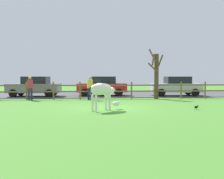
{
  "coord_description": "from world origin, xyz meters",
  "views": [
    {
      "loc": [
        -1.24,
        -13.07,
        1.62
      ],
      "look_at": [
        0.12,
        1.0,
        0.89
      ],
      "focal_mm": 40.73,
      "sensor_mm": 36.0,
      "label": 1
    }
  ],
  "objects_px": {
    "zebra": "(102,91)",
    "parked_car_silver": "(176,86)",
    "parked_car_grey": "(35,86)",
    "crow_on_grass": "(196,107)",
    "visitor_right_of_tree": "(90,87)",
    "visitor_left_of_tree": "(30,87)",
    "parked_car_red": "(102,86)",
    "bare_tree": "(156,74)"
  },
  "relations": [
    {
      "from": "parked_car_red",
      "to": "parked_car_grey",
      "type": "xyz_separation_m",
      "value": [
        -5.32,
        -0.39,
        0.0
      ]
    },
    {
      "from": "crow_on_grass",
      "to": "visitor_left_of_tree",
      "type": "xyz_separation_m",
      "value": [
        -9.18,
        5.75,
        0.78
      ]
    },
    {
      "from": "visitor_right_of_tree",
      "to": "parked_car_silver",
      "type": "bearing_deg",
      "value": 21.14
    },
    {
      "from": "parked_car_red",
      "to": "parked_car_grey",
      "type": "relative_size",
      "value": 0.98
    },
    {
      "from": "parked_car_grey",
      "to": "parked_car_silver",
      "type": "distance_m",
      "value": 11.32
    },
    {
      "from": "crow_on_grass",
      "to": "parked_car_grey",
      "type": "bearing_deg",
      "value": 137.99
    },
    {
      "from": "zebra",
      "to": "parked_car_silver",
      "type": "xyz_separation_m",
      "value": [
        6.49,
        8.24,
        -0.08
      ]
    },
    {
      "from": "parked_car_red",
      "to": "parked_car_silver",
      "type": "distance_m",
      "value": 6.04
    },
    {
      "from": "crow_on_grass",
      "to": "parked_car_grey",
      "type": "xyz_separation_m",
      "value": [
        -9.43,
        8.49,
        0.72
      ]
    },
    {
      "from": "bare_tree",
      "to": "parked_car_silver",
      "type": "xyz_separation_m",
      "value": [
        2.28,
        2.27,
        -0.92
      ]
    },
    {
      "from": "visitor_left_of_tree",
      "to": "parked_car_grey",
      "type": "bearing_deg",
      "value": 95.2
    },
    {
      "from": "visitor_right_of_tree",
      "to": "parked_car_grey",
      "type": "bearing_deg",
      "value": 145.07
    },
    {
      "from": "zebra",
      "to": "parked_car_grey",
      "type": "height_order",
      "value": "parked_car_grey"
    },
    {
      "from": "parked_car_grey",
      "to": "visitor_right_of_tree",
      "type": "relative_size",
      "value": 2.52
    },
    {
      "from": "zebra",
      "to": "visitor_right_of_tree",
      "type": "xyz_separation_m",
      "value": [
        -0.53,
        5.53,
        -0.02
      ]
    },
    {
      "from": "crow_on_grass",
      "to": "visitor_left_of_tree",
      "type": "bearing_deg",
      "value": 147.93
    },
    {
      "from": "crow_on_grass",
      "to": "parked_car_grey",
      "type": "distance_m",
      "value": 12.71
    },
    {
      "from": "zebra",
      "to": "parked_car_silver",
      "type": "height_order",
      "value": "parked_car_silver"
    },
    {
      "from": "parked_car_silver",
      "to": "parked_car_red",
      "type": "bearing_deg",
      "value": 173.5
    },
    {
      "from": "crow_on_grass",
      "to": "visitor_left_of_tree",
      "type": "relative_size",
      "value": 0.13
    },
    {
      "from": "parked_car_grey",
      "to": "visitor_left_of_tree",
      "type": "height_order",
      "value": "visitor_left_of_tree"
    },
    {
      "from": "parked_car_silver",
      "to": "visitor_left_of_tree",
      "type": "bearing_deg",
      "value": -167.51
    },
    {
      "from": "parked_car_grey",
      "to": "visitor_left_of_tree",
      "type": "relative_size",
      "value": 2.52
    },
    {
      "from": "parked_car_red",
      "to": "zebra",
      "type": "bearing_deg",
      "value": -93.19
    },
    {
      "from": "parked_car_silver",
      "to": "parked_car_grey",
      "type": "bearing_deg",
      "value": 178.53
    },
    {
      "from": "bare_tree",
      "to": "parked_car_silver",
      "type": "bearing_deg",
      "value": 44.87
    },
    {
      "from": "zebra",
      "to": "parked_car_silver",
      "type": "relative_size",
      "value": 0.41
    },
    {
      "from": "visitor_left_of_tree",
      "to": "parked_car_red",
      "type": "bearing_deg",
      "value": 31.71
    },
    {
      "from": "zebra",
      "to": "parked_car_grey",
      "type": "bearing_deg",
      "value": 119.49
    },
    {
      "from": "visitor_left_of_tree",
      "to": "visitor_right_of_tree",
      "type": "bearing_deg",
      "value": -3.7
    },
    {
      "from": "zebra",
      "to": "visitor_right_of_tree",
      "type": "distance_m",
      "value": 5.55
    },
    {
      "from": "zebra",
      "to": "parked_car_silver",
      "type": "distance_m",
      "value": 10.49
    },
    {
      "from": "zebra",
      "to": "parked_car_grey",
      "type": "xyz_separation_m",
      "value": [
        -4.83,
        8.53,
        -0.08
      ]
    },
    {
      "from": "zebra",
      "to": "parked_car_red",
      "type": "height_order",
      "value": "parked_car_red"
    },
    {
      "from": "crow_on_grass",
      "to": "parked_car_silver",
      "type": "relative_size",
      "value": 0.05
    },
    {
      "from": "parked_car_grey",
      "to": "visitor_left_of_tree",
      "type": "xyz_separation_m",
      "value": [
        0.25,
        -2.74,
        0.06
      ]
    },
    {
      "from": "crow_on_grass",
      "to": "parked_car_silver",
      "type": "distance_m",
      "value": 8.45
    },
    {
      "from": "parked_car_red",
      "to": "parked_car_silver",
      "type": "bearing_deg",
      "value": -6.5
    },
    {
      "from": "parked_car_silver",
      "to": "visitor_left_of_tree",
      "type": "relative_size",
      "value": 2.49
    },
    {
      "from": "crow_on_grass",
      "to": "visitor_left_of_tree",
      "type": "distance_m",
      "value": 10.86
    },
    {
      "from": "bare_tree",
      "to": "zebra",
      "type": "xyz_separation_m",
      "value": [
        -4.21,
        -5.97,
        -0.84
      ]
    },
    {
      "from": "zebra",
      "to": "parked_car_red",
      "type": "distance_m",
      "value": 8.94
    }
  ]
}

